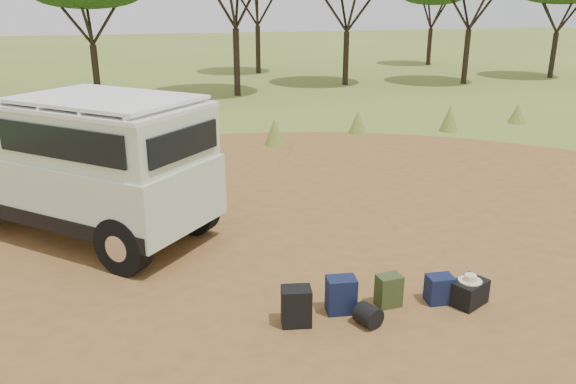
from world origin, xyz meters
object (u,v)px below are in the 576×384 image
object	(u,v)px
safari_vehicle	(81,168)
duffel_navy	(439,289)
backpack_black	(296,307)
backpack_navy	(341,295)
backpack_olive	(389,291)
hard_case	(469,293)

from	to	relation	value
safari_vehicle	duffel_navy	size ratio (longest dim) A/B	12.68
backpack_black	duffel_navy	xyz separation A→B (m)	(2.12, -0.06, -0.06)
safari_vehicle	duffel_navy	xyz separation A→B (m)	(4.80, -4.17, -1.04)
backpack_navy	safari_vehicle	bearing A→B (deg)	139.23
duffel_navy	backpack_olive	bearing A→B (deg)	176.46
backpack_black	safari_vehicle	bearing A→B (deg)	135.46
backpack_olive	hard_case	size ratio (longest dim) A/B	0.92
safari_vehicle	duffel_navy	distance (m)	6.44
backpack_black	backpack_navy	xyz separation A→B (m)	(0.68, 0.11, -0.01)
backpack_black	duffel_navy	bearing A→B (deg)	10.77
backpack_navy	backpack_black	bearing A→B (deg)	-161.42
backpack_navy	backpack_olive	bearing A→B (deg)	5.68
backpack_navy	duffel_navy	distance (m)	1.45
safari_vehicle	backpack_olive	bearing A→B (deg)	0.36
duffel_navy	hard_case	bearing A→B (deg)	-18.50
backpack_black	backpack_navy	bearing A→B (deg)	21.79
hard_case	backpack_navy	bearing A→B (deg)	145.46
hard_case	safari_vehicle	bearing A→B (deg)	116.18
safari_vehicle	hard_case	size ratio (longest dim) A/B	10.20
backpack_black	hard_case	bearing A→B (deg)	7.09
duffel_navy	hard_case	xyz separation A→B (m)	(0.37, -0.17, -0.02)
backpack_olive	backpack_black	bearing A→B (deg)	-178.98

